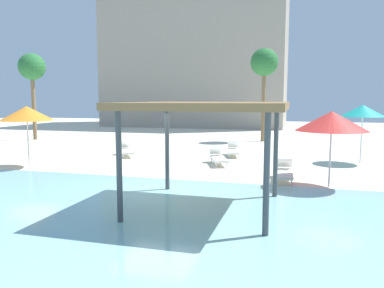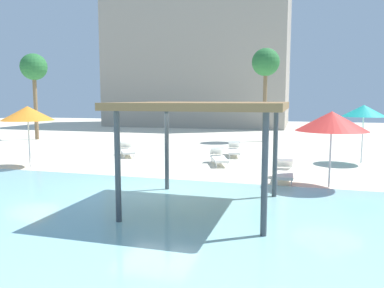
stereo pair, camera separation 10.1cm
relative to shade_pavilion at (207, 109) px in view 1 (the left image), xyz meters
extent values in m
plane|color=beige|center=(-2.05, 1.71, -2.69)|extent=(80.00, 80.00, 0.00)
cube|color=#8CC6CC|center=(-2.05, -3.54, -2.67)|extent=(44.00, 13.50, 0.04)
cylinder|color=#42474C|center=(-1.71, 1.71, -1.35)|extent=(0.14, 0.14, 2.70)
cylinder|color=#42474C|center=(1.71, 1.71, -1.35)|extent=(0.14, 0.14, 2.70)
cylinder|color=#42474C|center=(-1.71, -1.71, -1.35)|extent=(0.14, 0.14, 2.70)
cylinder|color=#42474C|center=(1.71, -1.71, -1.35)|extent=(0.14, 0.14, 2.70)
cube|color=olive|center=(0.00, 0.00, 0.09)|extent=(4.12, 4.12, 0.18)
cylinder|color=silver|center=(3.40, 3.59, -1.74)|extent=(0.06, 0.06, 1.91)
cone|color=red|center=(3.40, 3.59, -0.46)|extent=(2.37, 2.37, 0.65)
cylinder|color=silver|center=(5.17, 9.13, -1.62)|extent=(0.06, 0.06, 2.16)
cone|color=teal|center=(5.17, 9.13, -0.27)|extent=(1.95, 1.95, 0.54)
cylinder|color=silver|center=(-8.87, 4.02, -1.67)|extent=(0.06, 0.06, 2.04)
cone|color=orange|center=(-8.87, 4.02, -0.34)|extent=(2.23, 2.23, 0.61)
cylinder|color=white|center=(-0.59, 6.29, -2.58)|extent=(0.05, 0.05, 0.22)
cylinder|color=white|center=(-1.04, 6.12, -2.58)|extent=(0.05, 0.05, 0.22)
cylinder|color=white|center=(-1.09, 7.64, -2.58)|extent=(0.05, 0.05, 0.22)
cylinder|color=white|center=(-1.54, 7.47, -2.58)|extent=(0.05, 0.05, 0.22)
cube|color=white|center=(-1.06, 6.88, -2.42)|extent=(1.19, 1.90, 0.10)
cube|color=white|center=(-1.32, 7.57, -2.15)|extent=(0.74, 0.69, 0.40)
cylinder|color=white|center=(-5.60, 7.57, -2.58)|extent=(0.05, 0.05, 0.22)
cylinder|color=white|center=(-6.00, 7.32, -2.58)|extent=(0.05, 0.05, 0.22)
cylinder|color=white|center=(-6.35, 8.80, -2.58)|extent=(0.05, 0.05, 0.22)
cylinder|color=white|center=(-6.76, 8.55, -2.58)|extent=(0.05, 0.05, 0.22)
cube|color=white|center=(-6.18, 8.06, -2.42)|extent=(1.45, 1.85, 0.10)
cube|color=white|center=(-6.56, 8.70, -2.15)|extent=(0.78, 0.75, 0.40)
cylinder|color=white|center=(2.17, 3.44, -2.58)|extent=(0.05, 0.05, 0.22)
cylinder|color=white|center=(1.70, 3.42, -2.58)|extent=(0.05, 0.05, 0.22)
cylinder|color=white|center=(2.11, 4.88, -2.58)|extent=(0.05, 0.05, 0.22)
cylinder|color=white|center=(1.63, 4.85, -2.58)|extent=(0.05, 0.05, 0.22)
cube|color=white|center=(1.90, 4.15, -2.42)|extent=(0.68, 1.82, 0.10)
cube|color=white|center=(1.87, 4.89, -2.15)|extent=(0.62, 0.53, 0.40)
cylinder|color=white|center=(-0.46, 8.87, -2.58)|extent=(0.05, 0.05, 0.22)
cylinder|color=white|center=(-0.94, 8.78, -2.58)|extent=(0.05, 0.05, 0.22)
cylinder|color=white|center=(-0.73, 10.29, -2.58)|extent=(0.05, 0.05, 0.22)
cylinder|color=white|center=(-1.20, 10.20, -2.58)|extent=(0.05, 0.05, 0.22)
cube|color=white|center=(-0.83, 9.54, -2.42)|extent=(0.92, 1.88, 0.10)
cube|color=white|center=(-0.97, 10.27, -2.15)|extent=(0.68, 0.61, 0.40)
cylinder|color=brown|center=(-16.21, 13.84, -0.24)|extent=(0.28, 0.28, 4.91)
sphere|color=#286B33|center=(-16.21, 13.84, 2.57)|extent=(1.90, 1.90, 1.90)
cylinder|color=brown|center=(-0.01, 17.09, -0.13)|extent=(0.28, 0.28, 5.12)
sphere|color=#286B33|center=(-0.01, 17.09, 2.77)|extent=(1.90, 1.90, 1.90)
cube|color=#9E9384|center=(-8.65, 32.51, 5.92)|extent=(19.26, 11.24, 17.23)
camera|label=1|loc=(2.30, -9.71, 0.27)|focal=35.43mm
camera|label=2|loc=(2.40, -9.68, 0.27)|focal=35.43mm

